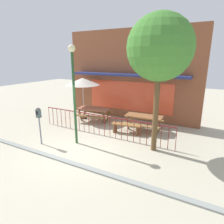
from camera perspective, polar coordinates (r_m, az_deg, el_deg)
The scene contains 11 objects.
ground at distance 7.87m, azimuth -9.72°, elevation -11.01°, with size 40.00×40.00×0.00m, color #B5AE97.
pub_storefront at distance 11.45m, azimuth 5.57°, elevation 10.74°, with size 7.99×1.26×5.10m.
patio_fence_front at distance 8.93m, azimuth -3.08°, elevation -2.90°, with size 6.74×0.04×0.97m.
picnic_table_left at distance 10.99m, azimuth -5.37°, elevation 0.33°, with size 1.97×1.59×0.79m.
picnic_table_right at distance 9.66m, azimuth 9.38°, elevation -1.98°, with size 1.87×1.45×0.79m.
patio_umbrella at distance 11.30m, azimuth -8.69°, elevation 8.87°, with size 1.96×1.96×2.42m.
patio_bench at distance 9.23m, azimuth 4.21°, elevation -4.35°, with size 1.43×0.52×0.48m.
parking_meter_near at distance 8.38m, azimuth -20.88°, elevation -1.18°, with size 0.18×0.17×1.59m.
street_tree at distance 7.14m, azimuth 13.98°, elevation 17.80°, with size 2.31×2.31×5.01m.
street_lamp at distance 7.79m, azimuth -11.34°, elevation 8.73°, with size 0.28×0.28×4.00m.
curb_edge at distance 7.25m, azimuth -14.46°, elevation -13.80°, with size 11.19×0.20×0.11m, color gray.
Camera 1 is at (4.45, -5.47, 3.50)m, focal length 30.87 mm.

